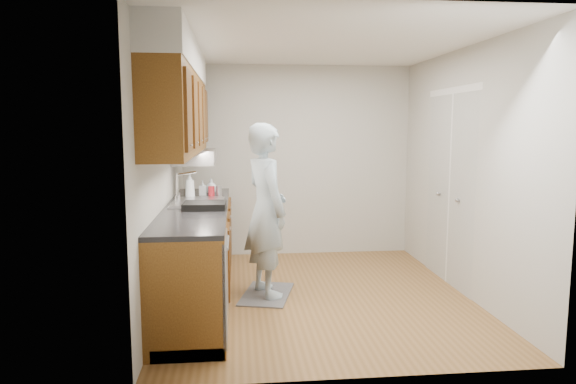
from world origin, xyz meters
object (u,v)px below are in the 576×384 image
object	(u,v)px
person	(266,199)
soda_can	(212,192)
soap_bottle_c	(211,186)
steel_can	(219,191)
dish_rack	(205,205)
soap_bottle_a	(190,185)
soap_bottle_b	(203,188)

from	to	relation	value
person	soda_can	xyz separation A→B (m)	(-0.56, 0.52, 0.01)
soap_bottle_c	steel_can	distance (m)	0.33
soda_can	dish_rack	distance (m)	0.76
soap_bottle_a	soap_bottle_c	bearing A→B (deg)	61.35
soap_bottle_c	soda_can	distance (m)	0.37
person	soap_bottle_a	distance (m)	0.95
steel_can	dish_rack	distance (m)	0.83
steel_can	soda_can	bearing A→B (deg)	-142.63
soap_bottle_c	person	bearing A→B (deg)	-56.53
soap_bottle_a	soap_bottle_b	xyz separation A→B (m)	(0.12, 0.19, -0.05)
soap_bottle_a	soap_bottle_c	distance (m)	0.43
soap_bottle_b	soap_bottle_c	size ratio (longest dim) A/B	0.98
person	soap_bottle_a	size ratio (longest dim) A/B	7.22
person	steel_can	distance (m)	0.75
soap_bottle_b	steel_can	bearing A→B (deg)	-34.44
soap_bottle_b	dish_rack	bearing A→B (deg)	-85.45
soap_bottle_a	soap_bottle_c	xyz separation A→B (m)	(0.21, 0.38, -0.05)
soap_bottle_a	soda_can	distance (m)	0.24
soap_bottle_a	soda_can	size ratio (longest dim) A/B	2.18
dish_rack	steel_can	bearing A→B (deg)	84.14
soap_bottle_a	steel_can	size ratio (longest dim) A/B	2.25
soap_bottle_b	soap_bottle_c	xyz separation A→B (m)	(0.08, 0.19, 0.00)
soap_bottle_c	soap_bottle_b	bearing A→B (deg)	-114.15
soap_bottle_b	dish_rack	world-z (taller)	soap_bottle_b
soap_bottle_a	steel_can	bearing A→B (deg)	12.50
soap_bottle_a	soap_bottle_b	size ratio (longest dim) A/B	1.61
person	steel_can	xyz separation A→B (m)	(-0.49, 0.58, 0.01)
soap_bottle_c	steel_can	bearing A→B (deg)	-72.29
soap_bottle_c	dish_rack	world-z (taller)	soap_bottle_c
soap_bottle_b	soda_can	bearing A→B (deg)	-60.10
soda_can	steel_can	size ratio (longest dim) A/B	1.03
steel_can	soap_bottle_a	bearing A→B (deg)	-167.50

